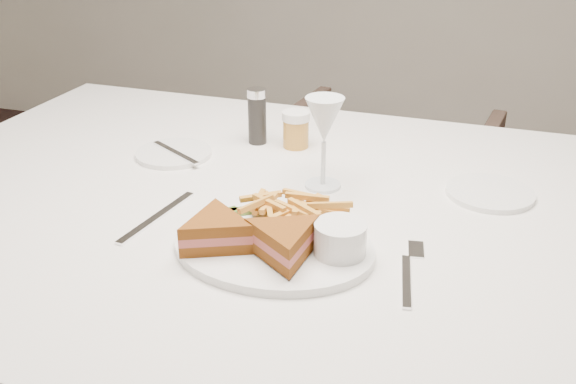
# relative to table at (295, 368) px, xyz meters

# --- Properties ---
(table) EXTENTS (1.64, 1.11, 0.75)m
(table) POSITION_rel_table_xyz_m (0.00, 0.00, 0.00)
(table) COLOR silver
(table) RESTS_ON ground
(chair_far) EXTENTS (0.74, 0.71, 0.68)m
(chair_far) POSITION_rel_table_xyz_m (0.00, 0.87, -0.03)
(chair_far) COLOR #4B382E
(chair_far) RESTS_ON ground
(table_setting) EXTENTS (0.80, 0.65, 0.18)m
(table_setting) POSITION_rel_table_xyz_m (0.00, -0.06, 0.41)
(table_setting) COLOR white
(table_setting) RESTS_ON table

